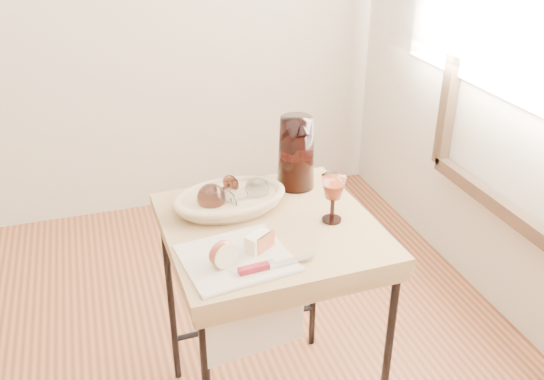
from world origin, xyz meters
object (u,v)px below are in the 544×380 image
object	(u,v)px
side_table	(270,326)
table_knife	(274,264)
goblet_lying_a	(220,191)
bread_basket	(230,201)
wine_goblet	(333,198)
tea_towel	(236,258)
goblet_lying_b	(246,194)
pitcher	(296,152)
apple_half	(222,253)

from	to	relation	value
side_table	table_knife	distance (m)	0.46
side_table	goblet_lying_a	xyz separation A→B (m)	(-0.11, 0.14, 0.44)
bread_basket	wine_goblet	xyz separation A→B (m)	(0.27, -0.16, 0.05)
tea_towel	goblet_lying_b	size ratio (longest dim) A/B	2.21
bread_basket	goblet_lying_a	world-z (taller)	goblet_lying_a
side_table	table_knife	bearing A→B (deg)	-104.87
side_table	goblet_lying_b	world-z (taller)	goblet_lying_b
bread_basket	pitcher	size ratio (longest dim) A/B	1.13
wine_goblet	goblet_lying_b	bearing A→B (deg)	146.33
tea_towel	goblet_lying_b	xyz separation A→B (m)	(0.10, 0.25, 0.05)
goblet_lying_b	table_knife	distance (m)	0.33
tea_towel	table_knife	world-z (taller)	table_knife
side_table	table_knife	world-z (taller)	table_knife
table_knife	tea_towel	bearing A→B (deg)	134.11
apple_half	goblet_lying_b	bearing A→B (deg)	42.66
goblet_lying_a	pitcher	distance (m)	0.28
table_knife	wine_goblet	bearing A→B (deg)	32.02
side_table	tea_towel	distance (m)	0.44
pitcher	wine_goblet	xyz separation A→B (m)	(0.02, -0.25, -0.04)
goblet_lying_a	table_knife	xyz separation A→B (m)	(0.06, -0.36, -0.04)
bread_basket	apple_half	xyz separation A→B (m)	(-0.09, -0.29, 0.02)
bread_basket	apple_half	distance (m)	0.31
tea_towel	apple_half	xyz separation A→B (m)	(-0.04, -0.02, 0.04)
pitcher	table_knife	world-z (taller)	pitcher
goblet_lying_b	apple_half	world-z (taller)	goblet_lying_b
tea_towel	pitcher	bearing A→B (deg)	42.58
side_table	bread_basket	size ratio (longest dim) A/B	2.47
side_table	apple_half	xyz separation A→B (m)	(-0.18, -0.17, 0.42)
side_table	pitcher	size ratio (longest dim) A/B	2.78
side_table	bread_basket	world-z (taller)	bread_basket
goblet_lying_a	pitcher	xyz separation A→B (m)	(0.27, 0.07, 0.06)
pitcher	apple_half	xyz separation A→B (m)	(-0.34, -0.37, -0.08)
side_table	bread_basket	xyz separation A→B (m)	(-0.09, 0.12, 0.41)
wine_goblet	bread_basket	bearing A→B (deg)	148.18
bread_basket	table_knife	xyz separation A→B (m)	(0.03, -0.34, -0.01)
apple_half	bread_basket	bearing A→B (deg)	51.87
bread_basket	wine_goblet	world-z (taller)	wine_goblet
bread_basket	wine_goblet	distance (m)	0.32
apple_half	table_knife	world-z (taller)	apple_half
goblet_lying_a	table_knife	world-z (taller)	goblet_lying_a
goblet_lying_b	apple_half	size ratio (longest dim) A/B	1.65
goblet_lying_a	tea_towel	bearing A→B (deg)	42.23
side_table	wine_goblet	bearing A→B (deg)	-12.62
side_table	wine_goblet	world-z (taller)	wine_goblet
tea_towel	bread_basket	bearing A→B (deg)	71.41
bread_basket	goblet_lying_a	distance (m)	0.04
pitcher	table_knife	distance (m)	0.48
apple_half	side_table	bearing A→B (deg)	22.33
side_table	apple_half	world-z (taller)	apple_half
pitcher	wine_goblet	world-z (taller)	pitcher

